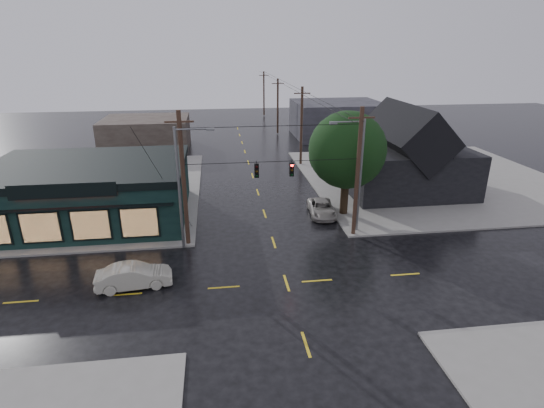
{
  "coord_description": "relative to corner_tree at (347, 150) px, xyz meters",
  "views": [
    {
      "loc": [
        -4.08,
        -23.29,
        14.3
      ],
      "look_at": [
        -0.27,
        4.93,
        3.59
      ],
      "focal_mm": 28.0,
      "sensor_mm": 36.0,
      "label": 1
    }
  ],
  "objects": [
    {
      "name": "utility_pole_ne",
      "position": [
        -0.5,
        -4.39,
        -5.88
      ],
      "size": [
        2.0,
        0.32,
        10.15
      ],
      "primitive_type": null,
      "color": "#301E15",
      "rests_on": "ground"
    },
    {
      "name": "utility_pole_far_a",
      "position": [
        -0.5,
        17.11,
        -5.88
      ],
      "size": [
        2.0,
        0.32,
        9.65
      ],
      "primitive_type": null,
      "color": "#301E15",
      "rests_on": "ground"
    },
    {
      "name": "streetlight_nw",
      "position": [
        -13.8,
        -5.09,
        -5.88
      ],
      "size": [
        5.4,
        0.3,
        9.15
      ],
      "primitive_type": null,
      "color": "slate",
      "rests_on": "ground"
    },
    {
      "name": "utility_pole_far_b",
      "position": [
        -0.5,
        37.11,
        -5.88
      ],
      "size": [
        2.0,
        0.32,
        9.15
      ],
      "primitive_type": null,
      "color": "#301E15",
      "rests_on": "ground"
    },
    {
      "name": "bg_building_east",
      "position": [
        9.0,
        34.11,
        -3.08
      ],
      "size": [
        14.0,
        12.0,
        5.6
      ],
      "primitive_type": "cube",
      "color": "#2A2A2F",
      "rests_on": "ground"
    },
    {
      "name": "sidewalk_nw",
      "position": [
        -27.0,
        9.11,
        -5.81
      ],
      "size": [
        28.0,
        28.0,
        0.15
      ],
      "primitive_type": "cube",
      "color": "gray",
      "rests_on": "ground"
    },
    {
      "name": "ground_plane",
      "position": [
        -7.0,
        -10.89,
        -5.88
      ],
      "size": [
        160.0,
        160.0,
        0.0
      ],
      "primitive_type": "plane",
      "color": "black"
    },
    {
      "name": "utility_pole_nw",
      "position": [
        -13.5,
        -4.39,
        -5.88
      ],
      "size": [
        2.0,
        0.32,
        10.15
      ],
      "primitive_type": null,
      "color": "#301E15",
      "rests_on": "ground"
    },
    {
      "name": "ne_building",
      "position": [
        8.0,
        6.11,
        -1.41
      ],
      "size": [
        12.6,
        11.6,
        8.75
      ],
      "color": "black",
      "rests_on": "ground"
    },
    {
      "name": "sidewalk_ne",
      "position": [
        13.0,
        9.11,
        -5.81
      ],
      "size": [
        28.0,
        28.0,
        0.15
      ],
      "primitive_type": "cube",
      "color": "gray",
      "rests_on": "ground"
    },
    {
      "name": "streetlight_ne",
      "position": [
        0.0,
        -3.69,
        -5.88
      ],
      "size": [
        5.4,
        0.3,
        9.15
      ],
      "primitive_type": null,
      "color": "slate",
      "rests_on": "ground"
    },
    {
      "name": "pizza_shop",
      "position": [
        -22.0,
        2.05,
        -3.33
      ],
      "size": [
        16.3,
        12.34,
        4.9
      ],
      "color": "black",
      "rests_on": "ground"
    },
    {
      "name": "bg_building_west",
      "position": [
        -21.0,
        29.11,
        -3.68
      ],
      "size": [
        12.0,
        10.0,
        4.4
      ],
      "primitive_type": "cube",
      "color": "#332925",
      "rests_on": "ground"
    },
    {
      "name": "suv_silver",
      "position": [
        -1.98,
        0.1,
        -5.24
      ],
      "size": [
        2.49,
        4.81,
        1.3
      ],
      "primitive_type": "imported",
      "rotation": [
        0.0,
        0.0,
        -0.07
      ],
      "color": "#A09B93",
      "rests_on": "ground"
    },
    {
      "name": "span_signal_assembly",
      "position": [
        -6.9,
        -4.39,
        -0.19
      ],
      "size": [
        13.0,
        0.48,
        1.23
      ],
      "color": "black",
      "rests_on": "ground"
    },
    {
      "name": "corner_tree",
      "position": [
        0.0,
        0.0,
        0.0
      ],
      "size": [
        6.64,
        6.64,
        9.08
      ],
      "color": "black",
      "rests_on": "ground"
    },
    {
      "name": "utility_pole_far_c",
      "position": [
        -0.5,
        57.11,
        -5.88
      ],
      "size": [
        2.0,
        0.32,
        9.15
      ],
      "primitive_type": null,
      "color": "#301E15",
      "rests_on": "ground"
    },
    {
      "name": "sedan_cream",
      "position": [
        -16.54,
        -10.06,
        -5.13
      ],
      "size": [
        4.77,
        2.14,
        1.52
      ],
      "primitive_type": "imported",
      "rotation": [
        0.0,
        0.0,
        1.69
      ],
      "color": "#B9B6A2",
      "rests_on": "ground"
    }
  ]
}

